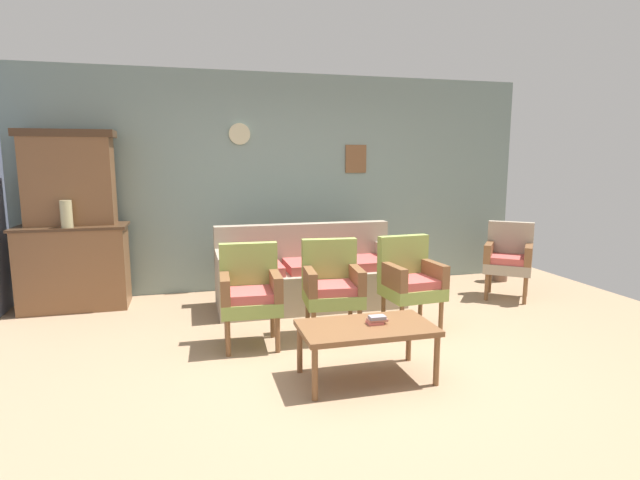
{
  "coord_description": "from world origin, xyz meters",
  "views": [
    {
      "loc": [
        -1.24,
        -3.69,
        1.65
      ],
      "look_at": [
        0.02,
        1.07,
        0.85
      ],
      "focal_mm": 28.1,
      "sensor_mm": 36.0,
      "label": 1
    }
  ],
  "objects_px": {
    "side_cabinet": "(75,267)",
    "armchair_near_cabinet": "(332,284)",
    "floral_couch": "(309,277)",
    "book_stack_on_table": "(376,320)",
    "vase_on_cabinet": "(66,214)",
    "floor_vase_by_wall": "(501,257)",
    "armchair_near_couch_end": "(250,290)",
    "wingback_chair_by_fireplace": "(509,256)",
    "coffee_table": "(366,331)",
    "armchair_row_middle": "(410,278)"
  },
  "relations": [
    {
      "from": "side_cabinet",
      "to": "wingback_chair_by_fireplace",
      "type": "relative_size",
      "value": 1.28
    },
    {
      "from": "armchair_row_middle",
      "to": "side_cabinet",
      "type": "bearing_deg",
      "value": 154.57
    },
    {
      "from": "armchair_near_couch_end",
      "to": "wingback_chair_by_fireplace",
      "type": "xyz_separation_m",
      "value": [
        3.17,
        0.77,
        0.0
      ]
    },
    {
      "from": "side_cabinet",
      "to": "armchair_row_middle",
      "type": "relative_size",
      "value": 1.28
    },
    {
      "from": "armchair_near_couch_end",
      "to": "book_stack_on_table",
      "type": "distance_m",
      "value": 1.25
    },
    {
      "from": "vase_on_cabinet",
      "to": "armchair_row_middle",
      "type": "relative_size",
      "value": 0.32
    },
    {
      "from": "vase_on_cabinet",
      "to": "armchair_near_couch_end",
      "type": "height_order",
      "value": "vase_on_cabinet"
    },
    {
      "from": "coffee_table",
      "to": "wingback_chair_by_fireplace",
      "type": "bearing_deg",
      "value": 35.24
    },
    {
      "from": "wingback_chair_by_fireplace",
      "to": "armchair_row_middle",
      "type": "bearing_deg",
      "value": -155.86
    },
    {
      "from": "floral_couch",
      "to": "wingback_chair_by_fireplace",
      "type": "xyz_separation_m",
      "value": [
        2.38,
        -0.32,
        0.17
      ]
    },
    {
      "from": "vase_on_cabinet",
      "to": "book_stack_on_table",
      "type": "relative_size",
      "value": 1.91
    },
    {
      "from": "armchair_near_cabinet",
      "to": "wingback_chair_by_fireplace",
      "type": "height_order",
      "value": "same"
    },
    {
      "from": "armchair_near_cabinet",
      "to": "armchair_row_middle",
      "type": "bearing_deg",
      "value": 0.68
    },
    {
      "from": "vase_on_cabinet",
      "to": "floral_couch",
      "type": "bearing_deg",
      "value": -7.91
    },
    {
      "from": "armchair_near_couch_end",
      "to": "floor_vase_by_wall",
      "type": "height_order",
      "value": "armchair_near_couch_end"
    },
    {
      "from": "side_cabinet",
      "to": "vase_on_cabinet",
      "type": "bearing_deg",
      "value": -90.58
    },
    {
      "from": "vase_on_cabinet",
      "to": "floor_vase_by_wall",
      "type": "xyz_separation_m",
      "value": [
        5.34,
        0.08,
        -0.75
      ]
    },
    {
      "from": "armchair_near_cabinet",
      "to": "armchair_row_middle",
      "type": "distance_m",
      "value": 0.79
    },
    {
      "from": "floor_vase_by_wall",
      "to": "wingback_chair_by_fireplace",
      "type": "bearing_deg",
      "value": -119.13
    },
    {
      "from": "armchair_row_middle",
      "to": "armchair_near_couch_end",
      "type": "bearing_deg",
      "value": -178.1
    },
    {
      "from": "vase_on_cabinet",
      "to": "wingback_chair_by_fireplace",
      "type": "xyz_separation_m",
      "value": [
        4.92,
        -0.67,
        -0.58
      ]
    },
    {
      "from": "book_stack_on_table",
      "to": "armchair_near_couch_end",
      "type": "bearing_deg",
      "value": 132.15
    },
    {
      "from": "wingback_chair_by_fireplace",
      "to": "floor_vase_by_wall",
      "type": "distance_m",
      "value": 0.88
    },
    {
      "from": "side_cabinet",
      "to": "armchair_row_middle",
      "type": "xyz_separation_m",
      "value": [
        3.31,
        -1.57,
        0.03
      ]
    },
    {
      "from": "floor_vase_by_wall",
      "to": "side_cabinet",
      "type": "bearing_deg",
      "value": 178.93
    },
    {
      "from": "book_stack_on_table",
      "to": "armchair_near_cabinet",
      "type": "bearing_deg",
      "value": 94.09
    },
    {
      "from": "armchair_near_cabinet",
      "to": "wingback_chair_by_fireplace",
      "type": "xyz_separation_m",
      "value": [
        2.41,
        0.73,
        0.0
      ]
    },
    {
      "from": "floral_couch",
      "to": "book_stack_on_table",
      "type": "bearing_deg",
      "value": -88.89
    },
    {
      "from": "side_cabinet",
      "to": "armchair_near_cabinet",
      "type": "distance_m",
      "value": 2.97
    },
    {
      "from": "armchair_row_middle",
      "to": "book_stack_on_table",
      "type": "xyz_separation_m",
      "value": [
        -0.72,
        -0.98,
        -0.05
      ]
    },
    {
      "from": "armchair_near_couch_end",
      "to": "armchair_near_cabinet",
      "type": "bearing_deg",
      "value": 3.16
    },
    {
      "from": "book_stack_on_table",
      "to": "floor_vase_by_wall",
      "type": "relative_size",
      "value": 0.23
    },
    {
      "from": "vase_on_cabinet",
      "to": "floor_vase_by_wall",
      "type": "distance_m",
      "value": 5.39
    },
    {
      "from": "armchair_near_cabinet",
      "to": "book_stack_on_table",
      "type": "bearing_deg",
      "value": -85.91
    },
    {
      "from": "side_cabinet",
      "to": "armchair_row_middle",
      "type": "bearing_deg",
      "value": -25.43
    },
    {
      "from": "wingback_chair_by_fireplace",
      "to": "coffee_table",
      "type": "distance_m",
      "value": 2.96
    },
    {
      "from": "side_cabinet",
      "to": "floor_vase_by_wall",
      "type": "relative_size",
      "value": 1.78
    },
    {
      "from": "floral_couch",
      "to": "book_stack_on_table",
      "type": "distance_m",
      "value": 2.02
    },
    {
      "from": "armchair_row_middle",
      "to": "coffee_table",
      "type": "bearing_deg",
      "value": -129.3
    },
    {
      "from": "armchair_near_couch_end",
      "to": "vase_on_cabinet",
      "type": "bearing_deg",
      "value": 140.43
    },
    {
      "from": "floral_couch",
      "to": "coffee_table",
      "type": "xyz_separation_m",
      "value": [
        -0.04,
        -2.03,
        0.05
      ]
    },
    {
      "from": "wingback_chair_by_fireplace",
      "to": "floor_vase_by_wall",
      "type": "xyz_separation_m",
      "value": [
        0.42,
        0.75,
        -0.18
      ]
    },
    {
      "from": "book_stack_on_table",
      "to": "floor_vase_by_wall",
      "type": "height_order",
      "value": "floor_vase_by_wall"
    },
    {
      "from": "armchair_near_couch_end",
      "to": "wingback_chair_by_fireplace",
      "type": "relative_size",
      "value": 1.0
    },
    {
      "from": "armchair_near_cabinet",
      "to": "coffee_table",
      "type": "xyz_separation_m",
      "value": [
        -0.01,
        -0.98,
        -0.12
      ]
    },
    {
      "from": "floral_couch",
      "to": "coffee_table",
      "type": "relative_size",
      "value": 2.07
    },
    {
      "from": "side_cabinet",
      "to": "armchair_near_couch_end",
      "type": "bearing_deg",
      "value": -42.93
    },
    {
      "from": "floral_couch",
      "to": "floor_vase_by_wall",
      "type": "relative_size",
      "value": 3.19
    },
    {
      "from": "side_cabinet",
      "to": "armchair_near_cabinet",
      "type": "height_order",
      "value": "side_cabinet"
    },
    {
      "from": "coffee_table",
      "to": "floor_vase_by_wall",
      "type": "height_order",
      "value": "floor_vase_by_wall"
    }
  ]
}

